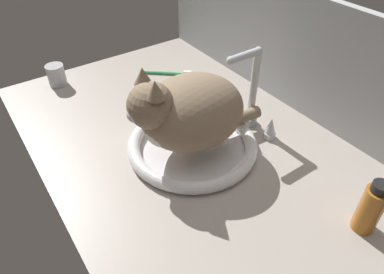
{
  "coord_description": "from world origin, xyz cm",
  "views": [
    {
      "loc": [
        57.04,
        -38.05,
        61.47
      ],
      "look_at": [
        2.82,
        -0.14,
        7.0
      ],
      "focal_mm": 32.62,
      "sensor_mm": 36.0,
      "label": 1
    }
  ],
  "objects_px": {
    "toothbrush": "(169,73)",
    "faucet": "(250,97)",
    "metal_jar": "(56,75)",
    "cat": "(186,112)",
    "sink_basin": "(192,145)",
    "amber_bottle": "(371,208)"
  },
  "relations": [
    {
      "from": "sink_basin",
      "to": "metal_jar",
      "type": "distance_m",
      "value": 0.54
    },
    {
      "from": "metal_jar",
      "to": "amber_bottle",
      "type": "height_order",
      "value": "amber_bottle"
    },
    {
      "from": "sink_basin",
      "to": "toothbrush",
      "type": "bearing_deg",
      "value": 156.78
    },
    {
      "from": "metal_jar",
      "to": "toothbrush",
      "type": "relative_size",
      "value": 0.52
    },
    {
      "from": "faucet",
      "to": "toothbrush",
      "type": "distance_m",
      "value": 0.37
    },
    {
      "from": "cat",
      "to": "sink_basin",
      "type": "bearing_deg",
      "value": 84.35
    },
    {
      "from": "toothbrush",
      "to": "faucet",
      "type": "bearing_deg",
      "value": 5.15
    },
    {
      "from": "amber_bottle",
      "to": "metal_jar",
      "type": "bearing_deg",
      "value": -160.55
    },
    {
      "from": "sink_basin",
      "to": "faucet",
      "type": "distance_m",
      "value": 0.2
    },
    {
      "from": "faucet",
      "to": "metal_jar",
      "type": "height_order",
      "value": "faucet"
    },
    {
      "from": "sink_basin",
      "to": "amber_bottle",
      "type": "distance_m",
      "value": 0.42
    },
    {
      "from": "sink_basin",
      "to": "metal_jar",
      "type": "xyz_separation_m",
      "value": [
        -0.51,
        -0.17,
        0.02
      ]
    },
    {
      "from": "faucet",
      "to": "sink_basin",
      "type": "bearing_deg",
      "value": -90.0
    },
    {
      "from": "cat",
      "to": "amber_bottle",
      "type": "relative_size",
      "value": 2.88
    },
    {
      "from": "faucet",
      "to": "cat",
      "type": "bearing_deg",
      "value": -90.46
    },
    {
      "from": "amber_bottle",
      "to": "toothbrush",
      "type": "distance_m",
      "value": 0.75
    },
    {
      "from": "sink_basin",
      "to": "amber_bottle",
      "type": "relative_size",
      "value": 2.61
    },
    {
      "from": "metal_jar",
      "to": "toothbrush",
      "type": "bearing_deg",
      "value": 65.32
    },
    {
      "from": "sink_basin",
      "to": "cat",
      "type": "height_order",
      "value": "cat"
    },
    {
      "from": "metal_jar",
      "to": "sink_basin",
      "type": "bearing_deg",
      "value": 18.74
    },
    {
      "from": "cat",
      "to": "metal_jar",
      "type": "relative_size",
      "value": 5.3
    },
    {
      "from": "metal_jar",
      "to": "cat",
      "type": "bearing_deg",
      "value": 17.11
    }
  ]
}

